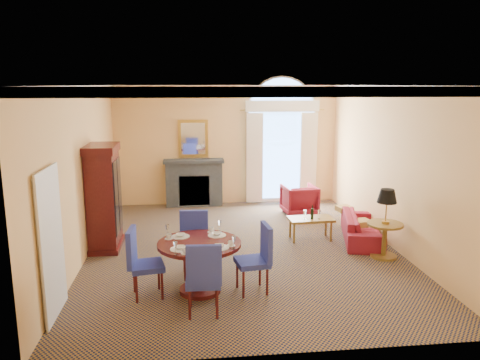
{
  "coord_description": "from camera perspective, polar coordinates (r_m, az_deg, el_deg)",
  "views": [
    {
      "loc": [
        -1.05,
        -8.81,
        3.22
      ],
      "look_at": [
        0.0,
        0.5,
        1.3
      ],
      "focal_mm": 35.0,
      "sensor_mm": 36.0,
      "label": 1
    }
  ],
  "objects": [
    {
      "name": "sofa",
      "position": [
        10.19,
        14.63,
        -5.63
      ],
      "size": [
        1.17,
        1.99,
        0.54
      ],
      "primitive_type": "imported",
      "rotation": [
        0.0,
        0.0,
        1.32
      ],
      "color": "maroon",
      "rests_on": "ground"
    },
    {
      "name": "dining_chair_east",
      "position": [
        7.39,
        2.32,
        -8.98
      ],
      "size": [
        0.56,
        0.55,
        1.1
      ],
      "rotation": [
        0.0,
        0.0,
        1.72
      ],
      "color": "#253195",
      "rests_on": "ground"
    },
    {
      "name": "side_table",
      "position": [
        9.16,
        17.36,
        -4.2
      ],
      "size": [
        0.67,
        0.67,
        1.3
      ],
      "color": "olive",
      "rests_on": "ground"
    },
    {
      "name": "dining_chair_west",
      "position": [
        7.38,
        -12.11,
        -9.29
      ],
      "size": [
        0.57,
        0.57,
        1.1
      ],
      "rotation": [
        0.0,
        0.0,
        -1.38
      ],
      "color": "#253195",
      "rests_on": "ground"
    },
    {
      "name": "armoire",
      "position": [
        9.62,
        -16.26,
        -2.22
      ],
      "size": [
        0.6,
        1.06,
        2.08
      ],
      "color": "#3A0D0D",
      "rests_on": "ground"
    },
    {
      "name": "dining_table",
      "position": [
        7.4,
        -4.96,
        -9.15
      ],
      "size": [
        1.31,
        1.31,
        1.02
      ],
      "color": "#3A0D0D",
      "rests_on": "ground"
    },
    {
      "name": "dining_chair_north",
      "position": [
        8.11,
        -5.53,
        -7.13
      ],
      "size": [
        0.52,
        0.53,
        1.1
      ],
      "rotation": [
        0.0,
        0.0,
        3.18
      ],
      "color": "#253195",
      "rests_on": "ground"
    },
    {
      "name": "coffee_table",
      "position": [
        9.96,
        8.62,
        -4.82
      ],
      "size": [
        0.95,
        0.55,
        0.77
      ],
      "rotation": [
        0.0,
        0.0,
        0.04
      ],
      "color": "olive",
      "rests_on": "ground"
    },
    {
      "name": "dining_chair_south",
      "position": [
        6.65,
        -4.48,
        -11.45
      ],
      "size": [
        0.51,
        0.52,
        1.1
      ],
      "rotation": [
        0.0,
        0.0,
        -0.03
      ],
      "color": "#253195",
      "rests_on": "ground"
    },
    {
      "name": "ground",
      "position": [
        9.44,
        0.34,
        -8.36
      ],
      "size": [
        7.5,
        7.5,
        0.0
      ],
      "primitive_type": "plane",
      "color": "#131B3D",
      "rests_on": "ground"
    },
    {
      "name": "room_envelope",
      "position": [
        9.56,
        -0.26,
        7.32
      ],
      "size": [
        6.04,
        7.52,
        3.45
      ],
      "color": "#F9C577",
      "rests_on": "ground"
    },
    {
      "name": "armchair",
      "position": [
        11.84,
        7.23,
        -2.41
      ],
      "size": [
        0.87,
        0.9,
        0.75
      ],
      "primitive_type": "imported",
      "rotation": [
        0.0,
        0.0,
        3.23
      ],
      "color": "maroon",
      "rests_on": "ground"
    }
  ]
}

